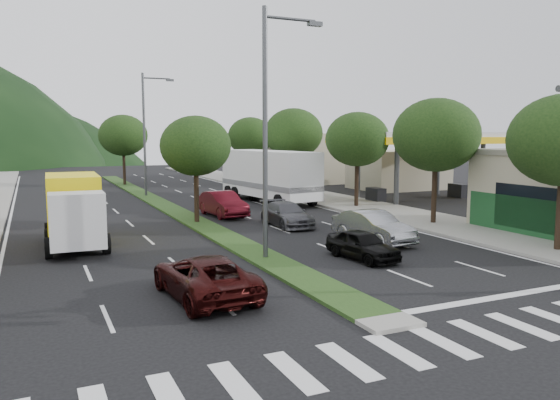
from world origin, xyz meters
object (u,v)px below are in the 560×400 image
tree_med_near (196,146)px  streetlight_mid (147,128)px  suv_maroon (205,276)px  car_queue_b (287,214)px  box_truck (74,213)px  tree_r_d (293,133)px  car_queue_c (223,204)px  tree_r_b (436,135)px  sedan_silver (373,227)px  tree_r_e (250,136)px  tree_med_far (123,135)px  streetlight_near (270,121)px  car_queue_d (272,194)px  motorhome (269,175)px  car_queue_a (362,245)px  tree_r_c (357,139)px

tree_med_near → streetlight_mid: 15.05m
suv_maroon → car_queue_b: suv_maroon is taller
box_truck → tree_r_d: bearing=-138.5°
car_queue_c → box_truck: (-9.09, -5.86, 0.75)m
tree_r_b → sedan_silver: bearing=-155.0°
sedan_silver → suv_maroon: bearing=-157.9°
streetlight_mid → sedan_silver: streetlight_mid is taller
car_queue_b → streetlight_mid: bearing=104.7°
streetlight_mid → box_truck: (-7.02, -18.71, -4.06)m
tree_r_e → tree_med_far: size_ratio=0.97×
suv_maroon → streetlight_mid: bearing=-101.5°
tree_med_far → streetlight_near: (0.21, -36.00, 0.58)m
car_queue_c → car_queue_d: (5.54, 5.00, -0.16)m
tree_r_e → streetlight_mid: 13.73m
tree_med_far → motorhome: (7.79, -18.42, -2.94)m
sedan_silver → streetlight_mid: bearing=97.8°
tree_med_far → motorhome: tree_med_far is taller
suv_maroon → car_queue_a: suv_maroon is taller
tree_r_c → car_queue_a: 16.51m
motorhome → tree_med_far: bearing=105.6°
car_queue_d → streetlight_near: bearing=-118.0°
streetlight_mid → streetlight_near: bearing=-90.0°
tree_r_d → car_queue_d: 7.87m
suv_maroon → box_truck: bearing=-77.2°
tree_r_c → tree_med_near: size_ratio=1.08×
tree_r_b → tree_med_near: (-12.00, 6.00, -0.61)m
streetlight_mid → car_queue_a: (3.41, -26.60, -4.98)m
streetlight_mid → car_queue_b: streetlight_mid is taller
tree_r_b → tree_med_far: bearing=110.6°
tree_r_b → box_truck: bearing=173.1°
tree_r_c → tree_r_d: tree_r_d is taller
tree_r_d → sedan_silver: (-5.96, -20.78, -4.43)m
streetlight_near → car_queue_b: bearing=59.9°
car_queue_b → car_queue_d: car_queue_b is taller
streetlight_mid → suv_maroon: size_ratio=2.06×
tree_r_c → streetlight_near: bearing=-134.5°
tree_r_c → box_truck: 19.93m
tree_med_near → car_queue_a: tree_med_near is taller
tree_r_e → tree_r_d: bearing=-90.0°
sedan_silver → suv_maroon: 11.11m
suv_maroon → motorhome: size_ratio=0.47×
tree_r_b → motorhome: bearing=107.2°
car_queue_b → tree_med_near: bearing=148.3°
box_truck → motorhome: (14.61, 11.29, 0.54)m
tree_r_b → motorhome: tree_r_b is taller
car_queue_b → suv_maroon: bearing=-124.4°
suv_maroon → tree_r_c: bearing=-138.3°
car_queue_a → suv_maroon: bearing=-168.9°
tree_r_d → car_queue_d: bearing=-130.8°
tree_med_far → car_queue_a: 38.03m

